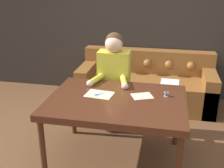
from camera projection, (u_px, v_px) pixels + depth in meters
ground_plane at (120, 162)px, 3.14m from camera, size 16.00×16.00×0.00m
wall_back at (143, 18)px, 4.54m from camera, size 8.00×0.06×2.60m
dining_table at (117, 105)px, 2.94m from camera, size 1.43×1.04×0.76m
couch at (146, 85)px, 4.50m from camera, size 2.10×0.84×0.82m
person at (114, 82)px, 3.58m from camera, size 0.49×0.58×1.31m
pattern_paper_main at (99, 94)px, 3.02m from camera, size 0.31×0.25×0.00m
pattern_paper_offcut at (142, 96)px, 2.98m from camera, size 0.27×0.24×0.00m
scissors at (99, 94)px, 3.01m from camera, size 0.18×0.17×0.01m
thread_spool at (166, 94)px, 2.97m from camera, size 0.04×0.04×0.05m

